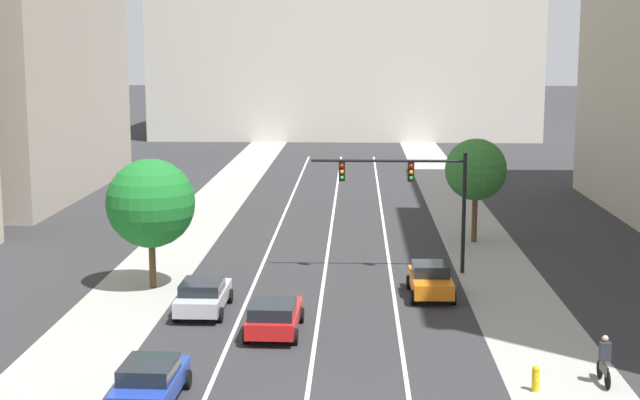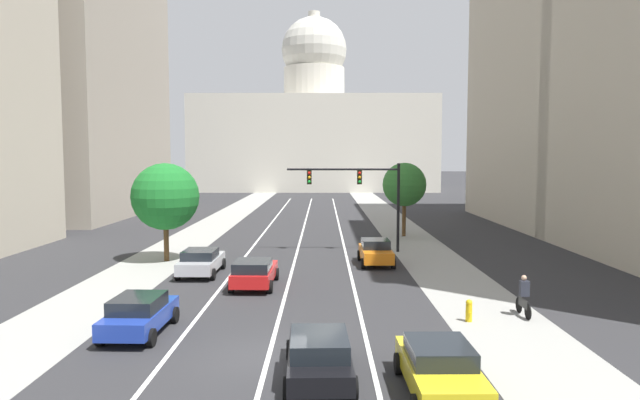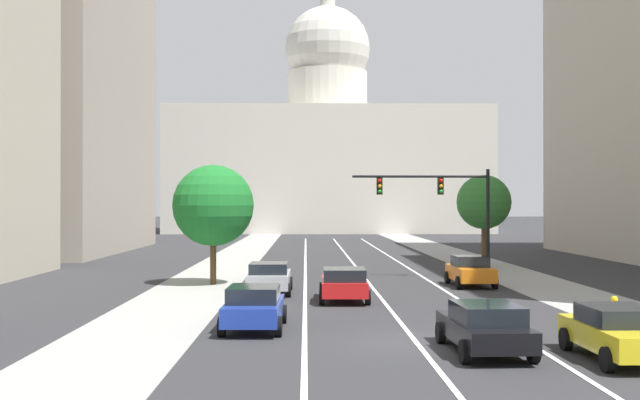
{
  "view_description": "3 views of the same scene",
  "coord_description": "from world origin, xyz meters",
  "px_view_note": "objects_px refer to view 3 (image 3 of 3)",
  "views": [
    {
      "loc": [
        1.58,
        -26.1,
        11.5
      ],
      "look_at": [
        -0.26,
        20.59,
        3.7
      ],
      "focal_mm": 52.43,
      "sensor_mm": 36.0,
      "label": 1
    },
    {
      "loc": [
        1.79,
        -17.77,
        6.58
      ],
      "look_at": [
        1.57,
        23.47,
        3.38
      ],
      "focal_mm": 31.16,
      "sensor_mm": 36.0,
      "label": 2
    },
    {
      "loc": [
        -3.31,
        -23.3,
        4.16
      ],
      "look_at": [
        -2.55,
        18.77,
        4.39
      ],
      "focal_mm": 43.56,
      "sensor_mm": 36.0,
      "label": 3
    }
  ],
  "objects_px": {
    "car_red": "(344,283)",
    "car_blue": "(254,307)",
    "street_tree_near_left": "(213,206)",
    "fire_hydrant": "(614,308)",
    "capitol_building": "(327,157)",
    "car_black": "(485,326)",
    "car_orange": "(470,271)",
    "car_yellow": "(619,332)",
    "street_tree_far_right": "(484,202)",
    "car_silver": "(269,277)",
    "traffic_signal_mast": "(444,199)"
  },
  "relations": [
    {
      "from": "capitol_building",
      "to": "car_blue",
      "type": "relative_size",
      "value": 11.36
    },
    {
      "from": "car_silver",
      "to": "car_red",
      "type": "bearing_deg",
      "value": -131.2
    },
    {
      "from": "capitol_building",
      "to": "car_yellow",
      "type": "bearing_deg",
      "value": -87.09
    },
    {
      "from": "car_silver",
      "to": "car_black",
      "type": "bearing_deg",
      "value": -155.02
    },
    {
      "from": "car_red",
      "to": "street_tree_far_right",
      "type": "xyz_separation_m",
      "value": [
        10.21,
        18.17,
        3.53
      ]
    },
    {
      "from": "capitol_building",
      "to": "car_black",
      "type": "bearing_deg",
      "value": -89.02
    },
    {
      "from": "car_blue",
      "to": "car_black",
      "type": "distance_m",
      "value": 7.89
    },
    {
      "from": "car_black",
      "to": "car_yellow",
      "type": "height_order",
      "value": "car_yellow"
    },
    {
      "from": "street_tree_near_left",
      "to": "street_tree_far_right",
      "type": "bearing_deg",
      "value": 33.79
    },
    {
      "from": "car_red",
      "to": "car_yellow",
      "type": "xyz_separation_m",
      "value": [
        6.71,
        -12.7,
        -0.01
      ]
    },
    {
      "from": "traffic_signal_mast",
      "to": "car_silver",
      "type": "bearing_deg",
      "value": -141.51
    },
    {
      "from": "car_red",
      "to": "car_yellow",
      "type": "height_order",
      "value": "car_red"
    },
    {
      "from": "capitol_building",
      "to": "car_orange",
      "type": "distance_m",
      "value": 81.19
    },
    {
      "from": "capitol_building",
      "to": "street_tree_near_left",
      "type": "bearing_deg",
      "value": -95.85
    },
    {
      "from": "capitol_building",
      "to": "car_red",
      "type": "relative_size",
      "value": 10.82
    },
    {
      "from": "car_silver",
      "to": "fire_hydrant",
      "type": "distance_m",
      "value": 15.46
    },
    {
      "from": "car_red",
      "to": "car_orange",
      "type": "bearing_deg",
      "value": -46.98
    },
    {
      "from": "car_red",
      "to": "fire_hydrant",
      "type": "bearing_deg",
      "value": -121.1
    },
    {
      "from": "car_yellow",
      "to": "fire_hydrant",
      "type": "height_order",
      "value": "car_yellow"
    },
    {
      "from": "car_yellow",
      "to": "fire_hydrant",
      "type": "xyz_separation_m",
      "value": [
        2.6,
        6.8,
        -0.29
      ]
    },
    {
      "from": "fire_hydrant",
      "to": "street_tree_far_right",
      "type": "bearing_deg",
      "value": 87.87
    },
    {
      "from": "car_black",
      "to": "traffic_signal_mast",
      "type": "bearing_deg",
      "value": -9.16
    },
    {
      "from": "car_yellow",
      "to": "street_tree_far_right",
      "type": "height_order",
      "value": "street_tree_far_right"
    },
    {
      "from": "fire_hydrant",
      "to": "street_tree_near_left",
      "type": "bearing_deg",
      "value": 140.64
    },
    {
      "from": "car_black",
      "to": "car_yellow",
      "type": "bearing_deg",
      "value": -109.33
    },
    {
      "from": "car_red",
      "to": "fire_hydrant",
      "type": "height_order",
      "value": "car_red"
    },
    {
      "from": "street_tree_near_left",
      "to": "fire_hydrant",
      "type": "bearing_deg",
      "value": -39.36
    },
    {
      "from": "capitol_building",
      "to": "car_blue",
      "type": "height_order",
      "value": "capitol_building"
    },
    {
      "from": "car_orange",
      "to": "street_tree_far_right",
      "type": "height_order",
      "value": "street_tree_far_right"
    },
    {
      "from": "car_black",
      "to": "car_silver",
      "type": "bearing_deg",
      "value": 22.72
    },
    {
      "from": "car_blue",
      "to": "car_yellow",
      "type": "xyz_separation_m",
      "value": [
        10.06,
        -5.19,
        -0.02
      ]
    },
    {
      "from": "car_red",
      "to": "car_blue",
      "type": "bearing_deg",
      "value": 157.17
    },
    {
      "from": "car_silver",
      "to": "car_black",
      "type": "height_order",
      "value": "car_silver"
    },
    {
      "from": "car_yellow",
      "to": "car_blue",
      "type": "bearing_deg",
      "value": 61.83
    },
    {
      "from": "capitol_building",
      "to": "car_black",
      "type": "distance_m",
      "value": 98.57
    },
    {
      "from": "car_black",
      "to": "car_orange",
      "type": "bearing_deg",
      "value": -12.7
    },
    {
      "from": "fire_hydrant",
      "to": "car_yellow",
      "type": "bearing_deg",
      "value": -110.96
    },
    {
      "from": "capitol_building",
      "to": "car_orange",
      "type": "xyz_separation_m",
      "value": [
        5.03,
        -80.33,
        -10.65
      ]
    },
    {
      "from": "car_blue",
      "to": "car_yellow",
      "type": "height_order",
      "value": "car_blue"
    },
    {
      "from": "capitol_building",
      "to": "fire_hydrant",
      "type": "xyz_separation_m",
      "value": [
        7.64,
        -92.23,
        -10.97
      ]
    },
    {
      "from": "car_blue",
      "to": "traffic_signal_mast",
      "type": "xyz_separation_m",
      "value": [
        9.52,
        18.04,
        3.71
      ]
    },
    {
      "from": "capitol_building",
      "to": "street_tree_far_right",
      "type": "bearing_deg",
      "value": -82.87
    },
    {
      "from": "street_tree_far_right",
      "to": "car_red",
      "type": "bearing_deg",
      "value": -119.34
    },
    {
      "from": "car_black",
      "to": "car_blue",
      "type": "bearing_deg",
      "value": 56.36
    },
    {
      "from": "capitol_building",
      "to": "car_black",
      "type": "relative_size",
      "value": 10.41
    },
    {
      "from": "car_silver",
      "to": "street_tree_far_right",
      "type": "distance_m",
      "value": 20.68
    },
    {
      "from": "car_red",
      "to": "street_tree_far_right",
      "type": "height_order",
      "value": "street_tree_far_right"
    },
    {
      "from": "car_orange",
      "to": "street_tree_near_left",
      "type": "xyz_separation_m",
      "value": [
        -13.15,
        1.03,
        3.31
      ]
    },
    {
      "from": "car_red",
      "to": "fire_hydrant",
      "type": "distance_m",
      "value": 11.03
    },
    {
      "from": "car_orange",
      "to": "capitol_building",
      "type": "bearing_deg",
      "value": 2.57
    }
  ]
}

